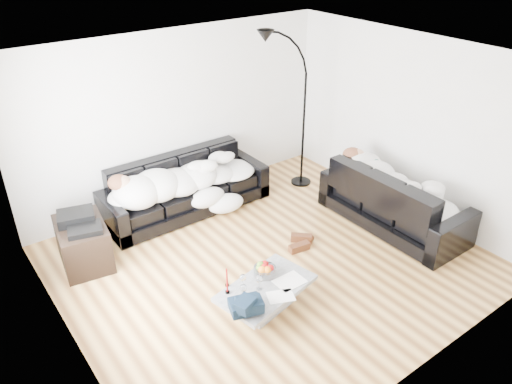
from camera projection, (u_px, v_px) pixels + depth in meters
ground at (270, 261)px, 6.48m from camera, size 5.00×5.00×0.00m
wall_back at (178, 118)px, 7.42m from camera, size 5.00×0.02×2.60m
wall_left at (56, 246)px, 4.54m from camera, size 0.02×4.50×2.60m
wall_right at (408, 125)px, 7.15m from camera, size 0.02×4.50×2.60m
ceiling at (273, 61)px, 5.21m from camera, size 5.00×5.00×0.00m
sofa_back at (186, 186)px, 7.42m from camera, size 2.50×0.87×0.82m
sofa_right at (395, 198)px, 7.05m from camera, size 0.91×2.13×0.86m
sleeper_back at (186, 174)px, 7.28m from camera, size 2.12×0.73×0.42m
sleeper_right at (397, 185)px, 6.95m from camera, size 0.77×1.82×0.45m
teal_cushion at (359, 165)px, 7.34m from camera, size 0.42×0.38×0.20m
coffee_table at (266, 297)px, 5.63m from camera, size 1.20×0.84×0.32m
fruit_bowl at (265, 269)px, 5.70m from camera, size 0.29×0.29×0.16m
wine_glass_a at (243, 281)px, 5.49m from camera, size 0.09×0.09×0.18m
wine_glass_b at (243, 291)px, 5.34m from camera, size 0.09×0.09×0.18m
wine_glass_c at (259, 282)px, 5.47m from camera, size 0.10×0.10×0.19m
candle_left at (227, 283)px, 5.39m from camera, size 0.05×0.05×0.27m
candle_right at (227, 278)px, 5.50m from camera, size 0.05×0.05×0.23m
newspaper_a at (290, 281)px, 5.62m from camera, size 0.33×0.26×0.01m
newspaper_b at (281, 296)px, 5.40m from camera, size 0.35×0.30×0.01m
navy_jacket at (244, 301)px, 5.09m from camera, size 0.36×0.30×0.18m
shoes at (300, 242)px, 6.76m from camera, size 0.58×0.51×0.11m
av_cabinet at (83, 244)px, 6.33m from camera, size 0.69×0.91×0.57m
stereo at (79, 220)px, 6.16m from camera, size 0.52×0.45×0.13m
floor_lamp at (304, 119)px, 7.84m from camera, size 0.84×0.37×2.27m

